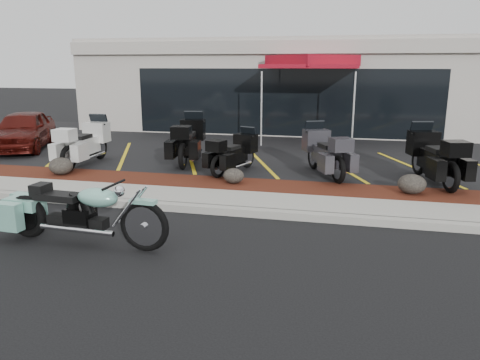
% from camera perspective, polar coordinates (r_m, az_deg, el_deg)
% --- Properties ---
extents(ground, '(90.00, 90.00, 0.00)m').
position_cam_1_polar(ground, '(8.79, -4.25, -5.86)').
color(ground, black).
rests_on(ground, ground).
extents(curb, '(24.00, 0.25, 0.15)m').
position_cam_1_polar(curb, '(9.58, -2.68, -3.66)').
color(curb, gray).
rests_on(curb, ground).
extents(sidewalk, '(24.00, 1.20, 0.15)m').
position_cam_1_polar(sidewalk, '(10.23, -1.63, -2.51)').
color(sidewalk, gray).
rests_on(sidewalk, ground).
extents(mulch_bed, '(24.00, 1.20, 0.16)m').
position_cam_1_polar(mulch_bed, '(11.35, -0.12, -0.81)').
color(mulch_bed, '#3B140D').
rests_on(mulch_bed, ground).
extents(upper_lot, '(26.00, 9.60, 0.15)m').
position_cam_1_polar(upper_lot, '(16.53, 4.10, 3.84)').
color(upper_lot, black).
rests_on(upper_lot, ground).
extents(dealership_building, '(18.00, 8.16, 4.00)m').
position_cam_1_polar(dealership_building, '(22.52, 6.71, 11.42)').
color(dealership_building, '#A8A197').
rests_on(dealership_building, ground).
extents(boulder_left, '(0.64, 0.53, 0.45)m').
position_cam_1_polar(boulder_left, '(13.06, -21.00, 1.60)').
color(boulder_left, black).
rests_on(boulder_left, mulch_bed).
extents(boulder_mid, '(0.51, 0.43, 0.36)m').
position_cam_1_polar(boulder_mid, '(11.32, -0.78, 0.52)').
color(boulder_mid, black).
rests_on(boulder_mid, mulch_bed).
extents(boulder_right, '(0.62, 0.52, 0.44)m').
position_cam_1_polar(boulder_right, '(11.07, 20.22, -0.46)').
color(boulder_right, black).
rests_on(boulder_right, mulch_bed).
extents(hero_cruiser, '(3.27, 1.02, 1.14)m').
position_cam_1_polar(hero_cruiser, '(7.67, -11.62, -4.62)').
color(hero_cruiser, '#74B4A2').
rests_on(hero_cruiser, ground).
extents(touring_white, '(0.92, 2.37, 1.38)m').
position_cam_1_polar(touring_white, '(14.80, -16.77, 5.08)').
color(touring_white, silver).
rests_on(touring_white, upper_lot).
extents(touring_black_front, '(1.28, 2.57, 1.43)m').
position_cam_1_polar(touring_black_front, '(14.56, -5.62, 5.58)').
color(touring_black_front, black).
rests_on(touring_black_front, upper_lot).
extents(touring_black_mid, '(1.38, 2.13, 1.16)m').
position_cam_1_polar(touring_black_mid, '(12.99, 0.95, 4.01)').
color(touring_black_mid, black).
rests_on(touring_black_mid, upper_lot).
extents(touring_grey, '(1.76, 2.46, 1.34)m').
position_cam_1_polar(touring_grey, '(12.97, 9.02, 4.24)').
color(touring_grey, '#313035').
rests_on(touring_grey, upper_lot).
extents(touring_black_rear, '(1.52, 2.58, 1.41)m').
position_cam_1_polar(touring_black_rear, '(12.96, 21.10, 3.63)').
color(touring_black_rear, black).
rests_on(touring_black_rear, upper_lot).
extents(parked_car, '(2.86, 4.12, 1.30)m').
position_cam_1_polar(parked_car, '(17.50, -24.91, 5.54)').
color(parked_car, '#410C09').
rests_on(parked_car, upper_lot).
extents(traffic_cone, '(0.36, 0.36, 0.46)m').
position_cam_1_polar(traffic_cone, '(15.97, -0.38, 4.62)').
color(traffic_cone, '#ED3807').
rests_on(traffic_cone, upper_lot).
extents(popup_canopy, '(3.81, 3.81, 3.13)m').
position_cam_1_polar(popup_canopy, '(17.84, 8.74, 13.90)').
color(popup_canopy, silver).
rests_on(popup_canopy, upper_lot).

